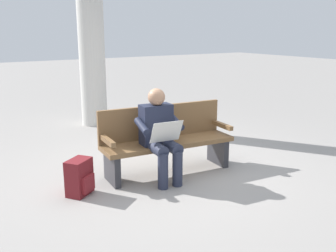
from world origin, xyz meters
The scene contains 5 objects.
ground_plane centered at (0.00, 0.00, 0.00)m, with size 40.00×40.00×0.00m, color gray.
bench_near centered at (-0.01, -0.07, 0.46)m, with size 1.84×0.66×0.90m.
person_seated centered at (0.22, 0.14, 0.63)m, with size 0.60×0.60×1.18m.
backpack centered at (1.26, 0.03, 0.21)m, with size 0.37×0.35×0.43m.
support_pillar centered at (-0.24, -3.15, 2.02)m, with size 0.51×0.51×4.03m, color beige.
Camera 1 is at (2.69, 4.15, 1.90)m, focal length 41.27 mm.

